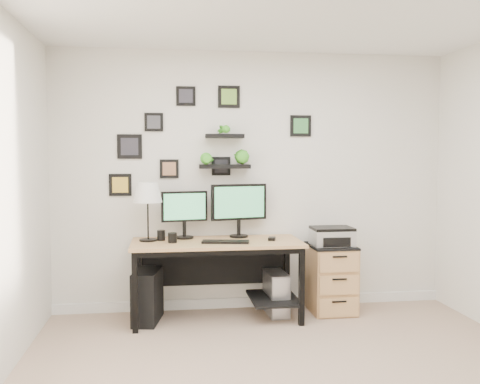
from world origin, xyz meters
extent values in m
plane|color=silver|center=(0.00, 2.00, 1.30)|extent=(4.00, 0.00, 4.00)
cube|color=white|center=(0.00, 1.99, 0.05)|extent=(4.00, 0.03, 0.10)
cube|color=tan|center=(-0.41, 1.63, 0.73)|extent=(1.60, 0.70, 0.03)
cube|color=black|center=(-0.41, 1.63, 0.69)|extent=(1.54, 0.64, 0.05)
cube|color=black|center=(-0.41, 1.96, 0.46)|extent=(1.44, 0.02, 0.41)
cube|color=black|center=(0.14, 1.63, 0.18)|extent=(0.45, 0.63, 0.03)
cube|color=black|center=(-1.16, 1.33, 0.36)|extent=(0.05, 0.05, 0.72)
cube|color=black|center=(-1.16, 1.93, 0.36)|extent=(0.05, 0.05, 0.72)
cube|color=black|center=(0.34, 1.33, 0.36)|extent=(0.05, 0.05, 0.72)
cube|color=black|center=(0.34, 1.93, 0.36)|extent=(0.05, 0.05, 0.72)
cylinder|color=black|center=(-0.70, 1.83, 0.76)|extent=(0.20, 0.20, 0.02)
cylinder|color=black|center=(-0.70, 1.83, 0.84)|extent=(0.04, 0.04, 0.16)
cube|color=black|center=(-0.70, 1.83, 1.06)|extent=(0.45, 0.11, 0.30)
cube|color=#4CB272|center=(-0.70, 1.81, 1.06)|extent=(0.40, 0.07, 0.25)
cylinder|color=black|center=(-0.17, 1.84, 0.76)|extent=(0.22, 0.22, 0.02)
cylinder|color=black|center=(-0.17, 1.84, 0.84)|extent=(0.04, 0.04, 0.16)
cube|color=black|center=(-0.17, 1.84, 1.10)|extent=(0.56, 0.14, 0.36)
cube|color=#4CB272|center=(-0.16, 1.82, 1.10)|extent=(0.50, 0.11, 0.31)
cube|color=black|center=(-0.34, 1.51, 0.76)|extent=(0.45, 0.22, 0.02)
cube|color=black|center=(0.12, 1.61, 0.76)|extent=(0.09, 0.11, 0.03)
cylinder|color=black|center=(-1.05, 1.73, 0.76)|extent=(0.17, 0.17, 0.02)
cylinder|color=black|center=(-1.05, 1.73, 1.01)|extent=(0.01, 0.01, 0.50)
cone|color=white|center=(-1.05, 1.73, 1.21)|extent=(0.27, 0.27, 0.19)
cylinder|color=black|center=(-0.82, 1.59, 0.80)|extent=(0.08, 0.08, 0.09)
cylinder|color=black|center=(-0.93, 1.74, 0.80)|extent=(0.08, 0.08, 0.10)
cube|color=black|center=(-1.06, 1.65, 0.24)|extent=(0.30, 0.52, 0.49)
cube|color=gray|center=(0.19, 1.71, 0.21)|extent=(0.20, 0.42, 0.42)
cube|color=silver|center=(0.19, 1.50, 0.21)|extent=(0.17, 0.02, 0.39)
cube|color=tan|center=(0.75, 1.73, 0.33)|extent=(0.42, 0.50, 0.65)
cube|color=black|center=(0.75, 1.73, 0.66)|extent=(0.43, 0.51, 0.02)
cube|color=tan|center=(0.75, 1.47, 0.11)|extent=(0.39, 0.02, 0.18)
cylinder|color=black|center=(0.75, 1.46, 0.17)|extent=(0.14, 0.02, 0.02)
cube|color=tan|center=(0.75, 1.47, 0.33)|extent=(0.39, 0.02, 0.18)
cylinder|color=black|center=(0.75, 1.46, 0.39)|extent=(0.14, 0.02, 0.02)
cube|color=tan|center=(0.75, 1.47, 0.54)|extent=(0.39, 0.02, 0.18)
cylinder|color=black|center=(0.75, 1.46, 0.60)|extent=(0.14, 0.02, 0.02)
cube|color=silver|center=(0.74, 1.70, 0.75)|extent=(0.40, 0.31, 0.15)
cube|color=black|center=(0.74, 1.70, 0.84)|extent=(0.40, 0.31, 0.03)
cube|color=black|center=(0.74, 1.54, 0.73)|extent=(0.27, 0.02, 0.09)
cube|color=black|center=(-0.30, 1.91, 1.45)|extent=(0.50, 0.18, 0.04)
cube|color=black|center=(-0.30, 1.90, 1.75)|extent=(0.38, 0.15, 0.04)
imported|color=green|center=(-0.47, 1.91, 1.60)|extent=(0.15, 0.12, 0.27)
imported|color=green|center=(-0.13, 1.91, 1.60)|extent=(0.15, 0.15, 0.27)
imported|color=green|center=(-0.30, 1.90, 1.90)|extent=(0.13, 0.09, 0.25)
cube|color=black|center=(-0.85, 1.99, 1.43)|extent=(0.19, 0.02, 0.19)
cube|color=#946544|center=(-0.85, 1.98, 1.43)|extent=(0.13, 0.00, 0.13)
cube|color=black|center=(-1.32, 1.99, 1.27)|extent=(0.22, 0.02, 0.22)
cube|color=gold|center=(-1.32, 1.98, 1.27)|extent=(0.15, 0.00, 0.15)
cube|color=black|center=(-0.25, 1.99, 2.14)|extent=(0.22, 0.02, 0.22)
cube|color=#6A9D34|center=(-0.25, 1.98, 2.14)|extent=(0.15, 0.00, 0.15)
cube|color=black|center=(-0.68, 1.99, 2.14)|extent=(0.19, 0.02, 0.19)
cube|color=#2E2C34|center=(-0.68, 1.98, 2.14)|extent=(0.13, 0.00, 0.13)
cube|color=black|center=(0.49, 1.99, 1.86)|extent=(0.22, 0.02, 0.22)
cube|color=#3B8341|center=(0.49, 1.98, 1.86)|extent=(0.15, 0.00, 0.15)
cube|color=black|center=(-0.99, 1.99, 1.89)|extent=(0.18, 0.02, 0.18)
cube|color=#3C3C42|center=(-0.99, 1.98, 1.89)|extent=(0.13, 0.00, 0.13)
cube|color=black|center=(-0.33, 1.99, 1.45)|extent=(0.19, 0.02, 0.19)
cube|color=black|center=(-0.33, 1.98, 1.45)|extent=(0.13, 0.00, 0.13)
cube|color=black|center=(-1.23, 1.99, 1.65)|extent=(0.24, 0.02, 0.24)
cube|color=#2A2932|center=(-1.23, 1.98, 1.65)|extent=(0.17, 0.00, 0.17)
camera|label=1|loc=(-0.88, -3.36, 1.57)|focal=40.00mm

